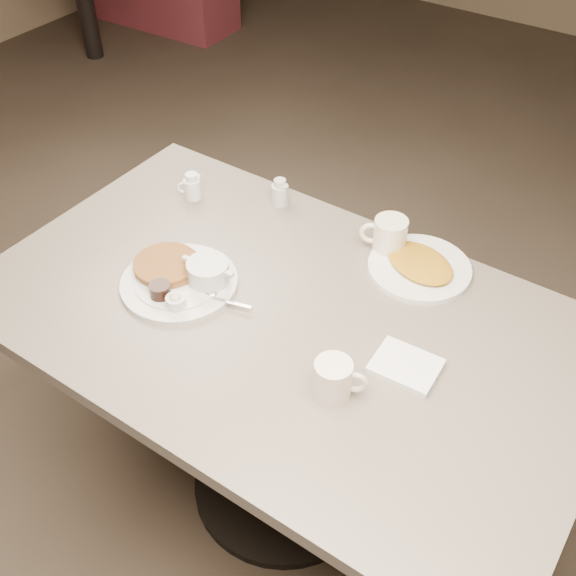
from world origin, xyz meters
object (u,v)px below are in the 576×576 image
Objects in this scene: creamer_right at (280,193)px; hash_plate at (420,266)px; main_plate at (183,277)px; coffee_mug_near at (334,379)px; diner_table at (284,361)px; creamer_left at (192,187)px; coffee_mug_far at (389,236)px.

hash_plate is (0.47, -0.04, -0.02)m from creamer_right.
coffee_mug_near is (0.50, -0.09, 0.02)m from main_plate.
creamer_right reaches higher than diner_table.
main_plate is at bearing -140.70° from hash_plate.
hash_plate is at bearing -4.94° from creamer_right.
creamer_left is (-0.23, 0.30, 0.01)m from main_plate.
coffee_mug_far is (0.09, 0.36, 0.22)m from diner_table.
coffee_mug_far reaches higher than main_plate.
coffee_mug_near is 0.93× the size of coffee_mug_far.
creamer_right reaches higher than hash_plate.
creamer_right is 0.47m from hash_plate.
coffee_mug_far is at bearing 9.98° from creamer_left.
creamer_right reaches higher than main_plate.
main_plate is 0.51m from coffee_mug_near.
hash_plate is at bearing 93.53° from coffee_mug_near.
creamer_right is (0.23, 0.12, 0.00)m from creamer_left.
diner_table is 0.43m from coffee_mug_far.
coffee_mug_far is at bearing 105.43° from coffee_mug_near.
creamer_right is (0.00, 0.42, 0.01)m from main_plate.
hash_plate is (-0.03, 0.47, -0.03)m from coffee_mug_near.
coffee_mug_far is 0.39× the size of hash_plate.
diner_table is at bearing -104.30° from coffee_mug_far.
coffee_mug_near is 0.47m from hash_plate.
coffee_mug_far reaches higher than diner_table.
diner_table is 18.75× the size of creamer_right.
hash_plate is at bearing 6.54° from creamer_left.
main_plate is at bearing 170.30° from coffee_mug_near.
main_plate is 2.76× the size of coffee_mug_far.
diner_table is 4.00× the size of main_plate.
creamer_right is at bearing 134.25° from coffee_mug_near.
coffee_mug_near is 0.82m from creamer_left.
creamer_left is at bearing -152.10° from creamer_right.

